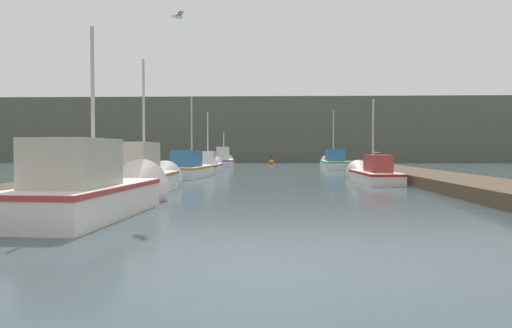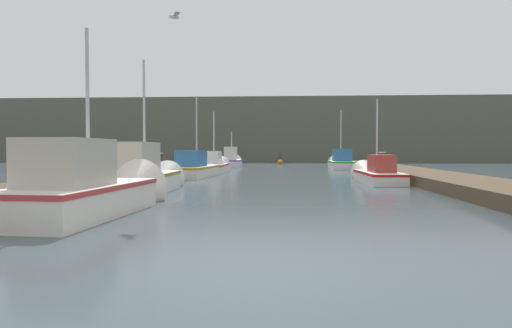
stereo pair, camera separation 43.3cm
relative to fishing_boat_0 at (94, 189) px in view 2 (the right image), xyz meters
The scene contains 15 objects.
ground_plane 6.22m from the fishing_boat_0, 51.03° to the right, with size 200.00×200.00×0.00m.
dock_left 11.52m from the fishing_boat_0, 103.86° to the left, with size 2.73×40.00×0.42m.
dock_right 15.38m from the fishing_boat_0, 46.66° to the left, with size 2.73×40.00×0.42m.
distant_shore_ridge 51.53m from the fishing_boat_0, 85.65° to the left, with size 120.00×16.00×7.63m.
fishing_boat_0 is the anchor object (origin of this frame).
fishing_boat_1 4.69m from the fishing_boat_0, 93.75° to the left, with size 1.49×5.89×4.68m.
fishing_boat_2 13.51m from the fishing_boat_0, 52.22° to the left, with size 1.44×5.95×4.05m.
fishing_boat_3 14.20m from the fishing_boat_0, 91.34° to the left, with size 2.13×6.18×4.71m.
fishing_boat_4 18.58m from the fishing_boat_0, 90.51° to the left, with size 1.65×5.98×4.23m.
fishing_boat_5 25.30m from the fishing_boat_0, 70.77° to the left, with size 1.68×5.90×4.75m.
fishing_boat_6 27.62m from the fishing_boat_0, 90.31° to the left, with size 1.70×5.03×3.31m.
mooring_piling_0 10.08m from the fishing_boat_0, 97.39° to the left, with size 0.29×0.29×1.28m.
mooring_piling_1 16.03m from the fishing_boat_0, 55.35° to the left, with size 0.36×0.36×1.30m.
channel_buoy 33.94m from the fishing_boat_0, 83.59° to the left, with size 0.57×0.57×1.07m.
seagull_lead 4.80m from the fishing_boat_0, 48.40° to the left, with size 0.40×0.52×0.12m.
Camera 2 is at (0.39, -5.14, 1.43)m, focal length 32.00 mm.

